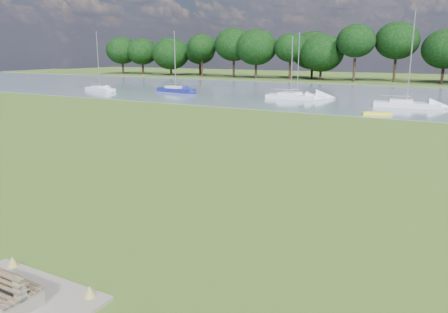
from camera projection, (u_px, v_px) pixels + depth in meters
The scene contains 10 objects.
ground at pixel (251, 172), 22.43m from camera, with size 220.00×220.00×0.00m, color #5E692B.
river at pixel (387, 97), 58.16m from camera, with size 220.00×40.00×0.10m, color slate.
far_bank at pixel (412, 83), 83.68m from camera, with size 220.00×20.00×0.40m, color #4C6626.
concrete_pad at pixel (2, 307), 10.51m from camera, with size 4.20×3.20×0.10m, color gray.
kayak at pixel (377, 113), 41.88m from camera, with size 2.65×0.62×0.27m, color yellow.
sailboat_0 at pixel (296, 94), 56.72m from camera, with size 7.61×3.94×8.27m.
sailboat_2 at pixel (100, 88), 66.47m from camera, with size 6.30×3.21×8.75m.
sailboat_3 at pixel (406, 102), 47.44m from camera, with size 6.92×2.67×10.17m.
sailboat_4 at pixel (175, 88), 64.66m from camera, with size 6.62×2.90×8.79m.
sailboat_5 at pixel (290, 95), 55.58m from camera, with size 6.40×2.11×7.73m.
Camera 1 is at (9.21, -19.60, 6.06)m, focal length 35.00 mm.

